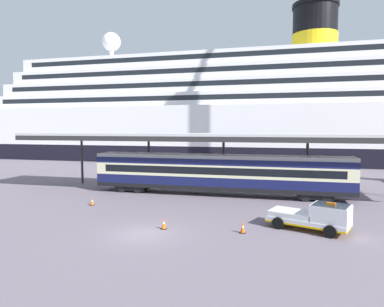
# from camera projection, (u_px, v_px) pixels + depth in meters

# --- Properties ---
(ground_plane) EXTENTS (400.00, 400.00, 0.00)m
(ground_plane) POSITION_uv_depth(u_px,v_px,m) (144.00, 234.00, 21.71)
(ground_plane) COLOR slate
(cruise_ship) EXTENTS (124.17, 27.59, 31.99)m
(cruise_ship) POSITION_uv_depth(u_px,v_px,m) (260.00, 112.00, 73.19)
(cruise_ship) COLOR black
(cruise_ship) RESTS_ON ground
(platform_canopy) EXTENTS (43.88, 6.27, 6.23)m
(platform_canopy) POSITION_uv_depth(u_px,v_px,m) (219.00, 136.00, 34.34)
(platform_canopy) COLOR beige
(platform_canopy) RESTS_ON ground
(train_carriage) EXTENTS (25.71, 2.81, 4.11)m
(train_carriage) POSITION_uv_depth(u_px,v_px,m) (218.00, 172.00, 34.21)
(train_carriage) COLOR black
(train_carriage) RESTS_ON ground
(service_truck) EXTENTS (5.58, 3.72, 2.02)m
(service_truck) POSITION_uv_depth(u_px,v_px,m) (316.00, 216.00, 22.31)
(service_truck) COLOR white
(service_truck) RESTS_ON ground
(traffic_cone_near) EXTENTS (0.36, 0.36, 0.74)m
(traffic_cone_near) POSITION_uv_depth(u_px,v_px,m) (243.00, 228.00, 21.89)
(traffic_cone_near) COLOR black
(traffic_cone_near) RESTS_ON ground
(traffic_cone_mid) EXTENTS (0.36, 0.36, 0.66)m
(traffic_cone_mid) POSITION_uv_depth(u_px,v_px,m) (92.00, 202.00, 29.77)
(traffic_cone_mid) COLOR black
(traffic_cone_mid) RESTS_ON ground
(traffic_cone_far) EXTENTS (0.36, 0.36, 0.71)m
(traffic_cone_far) POSITION_uv_depth(u_px,v_px,m) (164.00, 224.00, 22.77)
(traffic_cone_far) COLOR black
(traffic_cone_far) RESTS_ON ground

